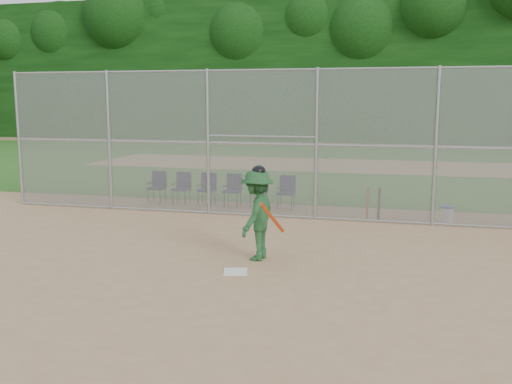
% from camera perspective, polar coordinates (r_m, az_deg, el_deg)
% --- Properties ---
extents(ground, '(100.00, 100.00, 0.00)m').
position_cam_1_polar(ground, '(10.84, -3.28, -7.81)').
color(ground, tan).
rests_on(ground, ground).
extents(grass_strip, '(100.00, 100.00, 0.00)m').
position_cam_1_polar(grass_strip, '(28.23, 7.77, 2.69)').
color(grass_strip, '#285E1C').
rests_on(grass_strip, ground).
extents(dirt_patch_far, '(24.00, 24.00, 0.00)m').
position_cam_1_polar(dirt_patch_far, '(28.23, 7.77, 2.70)').
color(dirt_patch_far, tan).
rests_on(dirt_patch_far, ground).
extents(backstop_fence, '(16.09, 0.09, 4.00)m').
position_cam_1_polar(backstop_fence, '(15.25, 2.32, 5.06)').
color(backstop_fence, gray).
rests_on(backstop_fence, ground).
extents(treeline, '(81.00, 60.00, 11.00)m').
position_cam_1_polar(treeline, '(30.13, 8.45, 13.55)').
color(treeline, black).
rests_on(treeline, ground).
extents(home_plate, '(0.53, 0.53, 0.02)m').
position_cam_1_polar(home_plate, '(10.71, -2.06, -7.96)').
color(home_plate, silver).
rests_on(home_plate, ground).
extents(batter_at_plate, '(1.02, 1.31, 1.90)m').
position_cam_1_polar(batter_at_plate, '(11.34, 0.11, -2.24)').
color(batter_at_plate, '#205027').
rests_on(batter_at_plate, ground).
extents(water_cooler, '(0.34, 0.34, 0.43)m').
position_cam_1_polar(water_cooler, '(15.74, 18.55, -2.10)').
color(water_cooler, white).
rests_on(water_cooler, ground).
extents(spare_bats, '(0.36, 0.26, 0.84)m').
position_cam_1_polar(spare_bats, '(15.61, 11.65, -1.13)').
color(spare_bats, '#D84C14').
rests_on(spare_bats, ground).
extents(chair_0, '(0.54, 0.52, 0.96)m').
position_cam_1_polar(chair_0, '(18.00, -9.92, 0.47)').
color(chair_0, '#10123B').
rests_on(chair_0, ground).
extents(chair_1, '(0.54, 0.52, 0.96)m').
position_cam_1_polar(chair_1, '(17.68, -7.48, 0.38)').
color(chair_1, '#10123B').
rests_on(chair_1, ground).
extents(chair_2, '(0.54, 0.52, 0.96)m').
position_cam_1_polar(chair_2, '(17.39, -4.97, 0.28)').
color(chair_2, '#10123B').
rests_on(chair_2, ground).
extents(chair_3, '(0.54, 0.52, 0.96)m').
position_cam_1_polar(chair_3, '(17.14, -2.37, 0.17)').
color(chair_3, '#10123B').
rests_on(chair_3, ground).
extents(chair_4, '(0.54, 0.52, 0.96)m').
position_cam_1_polar(chair_4, '(16.93, 0.29, 0.06)').
color(chair_4, '#10123B').
rests_on(chair_4, ground).
extents(chair_5, '(0.54, 0.52, 0.96)m').
position_cam_1_polar(chair_5, '(16.75, 3.02, -0.04)').
color(chair_5, '#10123B').
rests_on(chair_5, ground).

